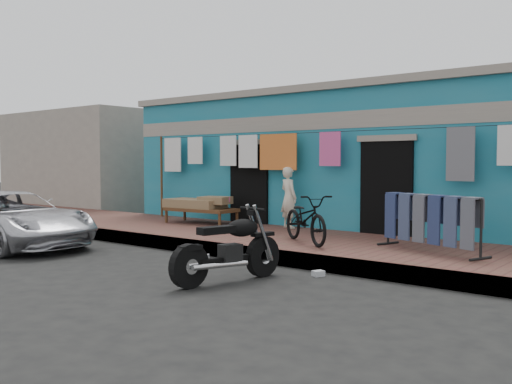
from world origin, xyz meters
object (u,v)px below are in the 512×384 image
seated_person (289,197)px  motorcycle (228,246)px  bicycle (306,213)px  car (10,218)px  charpoy (201,210)px  jeans_rack (431,222)px

seated_person → motorcycle: (1.92, -4.15, -0.40)m
seated_person → motorcycle: size_ratio=0.79×
seated_person → bicycle: 2.33m
car → charpoy: 4.12m
motorcycle → jeans_rack: size_ratio=0.84×
bicycle → motorcycle: bicycle is taller
car → charpoy: bearing=-23.5°
car → seated_person: size_ratio=3.05×
motorcycle → charpoy: motorcycle is taller
charpoy → car: bearing=-111.6°
bicycle → jeans_rack: bicycle is taller
charpoy → jeans_rack: bearing=-7.1°
car → seated_person: seated_person is taller
car → seated_person: bearing=-41.8°
charpoy → bicycle: bearing=-17.5°
car → charpoy: car is taller
car → bicycle: bicycle is taller
bicycle → car: bearing=149.1°
bicycle → charpoy: (-3.71, 1.17, -0.22)m
bicycle → motorcycle: size_ratio=0.98×
motorcycle → charpoy: 5.43m
car → jeans_rack: jeans_rack is taller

